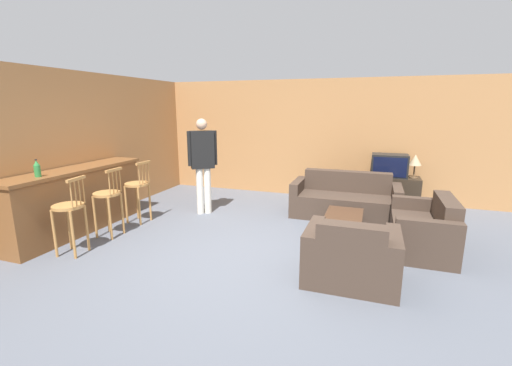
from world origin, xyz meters
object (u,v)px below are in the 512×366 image
(bar_chair_far, at_px, (138,189))
(loveseat_right, at_px, (425,230))
(tv, at_px, (389,165))
(table_lamp, at_px, (415,161))
(person_by_window, at_px, (203,160))
(bar_chair_near, at_px, (70,212))
(couch_far, at_px, (345,201))
(coffee_table, at_px, (344,218))
(bar_chair_mid, at_px, (108,199))
(tv_unit, at_px, (387,191))
(armchair_near, at_px, (351,258))
(bottle, at_px, (37,169))

(bar_chair_far, distance_m, loveseat_right, 4.64)
(loveseat_right, bearing_deg, tv, 101.32)
(table_lamp, relative_size, person_by_window, 0.26)
(bar_chair_near, distance_m, couch_far, 4.53)
(bar_chair_near, bearing_deg, coffee_table, 27.86)
(bar_chair_mid, distance_m, couch_far, 4.10)
(bar_chair_near, bearing_deg, person_by_window, 69.41)
(couch_far, bearing_deg, tv_unit, 52.58)
(armchair_near, xyz_separation_m, table_lamp, (0.95, 3.50, 0.67))
(armchair_near, bearing_deg, tv, 82.16)
(bar_chair_mid, xyz_separation_m, armchair_near, (3.70, -0.28, -0.30))
(bar_chair_mid, xyz_separation_m, table_lamp, (4.65, 3.23, 0.36))
(bar_chair_far, relative_size, tv, 1.57)
(loveseat_right, height_order, person_by_window, person_by_window)
(bar_chair_near, distance_m, armchair_near, 3.74)
(loveseat_right, bearing_deg, coffee_table, 174.58)
(coffee_table, distance_m, tv_unit, 2.21)
(couch_far, xyz_separation_m, coffee_table, (0.07, -1.11, 0.02))
(table_lamp, bearing_deg, tv_unit, -180.00)
(bar_chair_mid, distance_m, table_lamp, 5.67)
(bar_chair_near, xyz_separation_m, tv_unit, (4.18, 3.95, -0.29))
(tv_unit, relative_size, person_by_window, 0.68)
(bar_chair_mid, xyz_separation_m, tv_unit, (4.18, 3.23, -0.29))
(armchair_near, relative_size, bottle, 4.24)
(tv_unit, xyz_separation_m, tv, (-0.00, -0.00, 0.54))
(couch_far, height_order, table_lamp, table_lamp)
(couch_far, bearing_deg, tv, 52.50)
(bar_chair_near, xyz_separation_m, table_lamp, (4.65, 3.95, 0.36))
(loveseat_right, bearing_deg, bar_chair_mid, -167.61)
(armchair_near, distance_m, loveseat_right, 1.59)
(bottle, xyz_separation_m, person_by_window, (1.40, 2.23, -0.14))
(tv, distance_m, person_by_window, 3.73)
(couch_far, height_order, person_by_window, person_by_window)
(tv, bearing_deg, armchair_near, -97.84)
(bar_chair_far, distance_m, armchair_near, 3.84)
(bar_chair_mid, relative_size, loveseat_right, 0.83)
(couch_far, xyz_separation_m, tv, (0.76, 0.99, 0.55))
(armchair_near, bearing_deg, bar_chair_mid, 175.69)
(tv_unit, xyz_separation_m, bottle, (-4.72, -3.91, 0.85))
(bottle, bearing_deg, coffee_table, 24.07)
(bar_chair_mid, distance_m, loveseat_right, 4.74)
(bottle, bearing_deg, tv, 39.55)
(bottle, bearing_deg, tv_unit, 39.57)
(bar_chair_mid, height_order, couch_far, bar_chair_mid)
(loveseat_right, xyz_separation_m, tv, (-0.44, 2.21, 0.55))
(person_by_window, bearing_deg, couch_far, 14.97)
(coffee_table, xyz_separation_m, table_lamp, (1.16, 2.10, 0.65))
(bar_chair_far, bearing_deg, couch_far, 23.92)
(armchair_near, distance_m, bottle, 4.35)
(couch_far, distance_m, person_by_window, 2.76)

